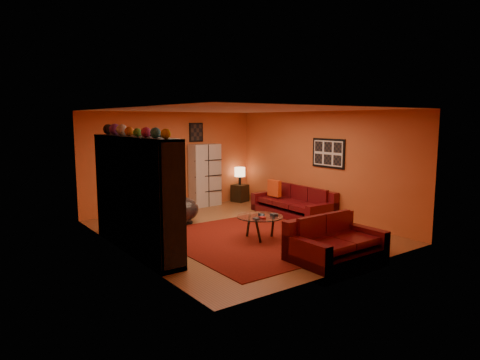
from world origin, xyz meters
TOP-DOWN VIEW (x-y plane):
  - floor at (0.00, 0.00)m, footprint 6.00×6.00m
  - ceiling at (0.00, 0.00)m, footprint 6.00×6.00m
  - wall_back at (0.00, 3.00)m, footprint 6.00×0.00m
  - wall_front at (0.00, -3.00)m, footprint 6.00×0.00m
  - wall_left at (-2.50, 0.00)m, footprint 0.00×6.00m
  - wall_right at (2.50, 0.00)m, footprint 0.00×6.00m
  - rug at (0.10, -0.70)m, footprint 3.60×3.60m
  - doorway at (-0.70, 2.96)m, footprint 0.95×0.10m
  - wall_art_right at (2.48, -0.30)m, footprint 0.03×1.00m
  - wall_art_back at (0.75, 2.98)m, footprint 0.42×0.03m
  - entertainment_unit at (-2.27, 0.00)m, footprint 0.45×3.00m
  - tv at (-2.23, 0.03)m, footprint 0.87×0.11m
  - sofa at (2.14, 0.46)m, footprint 1.00×2.30m
  - loveseat at (0.33, -2.41)m, footprint 1.67×1.01m
  - throw_pillow at (1.95, 1.05)m, footprint 0.12×0.42m
  - coffee_table at (0.03, -0.75)m, footprint 0.93×0.93m
  - storage_cabinet at (0.91, 2.80)m, footprint 0.89×0.45m
  - bowl_chair at (-0.60, 1.34)m, footprint 0.75×0.75m
  - side_table at (2.07, 2.75)m, footprint 0.49×0.49m
  - table_lamp at (2.07, 2.75)m, footprint 0.31×0.31m

SIDE VIEW (x-z plane):
  - floor at x=0.00m, z-range 0.00..0.00m
  - rug at x=0.10m, z-range 0.00..0.01m
  - side_table at x=2.07m, z-range 0.00..0.50m
  - loveseat at x=0.33m, z-range -0.14..0.71m
  - sofa at x=2.14m, z-range -0.14..0.71m
  - bowl_chair at x=-0.60m, z-range 0.02..0.63m
  - coffee_table at x=0.03m, z-range 0.19..0.66m
  - throw_pillow at x=1.95m, z-range 0.42..0.84m
  - storage_cabinet at x=0.91m, z-range 0.00..1.73m
  - table_lamp at x=2.07m, z-range 0.61..1.12m
  - tv at x=-2.23m, z-range 0.72..1.22m
  - doorway at x=-0.70m, z-range 0.00..2.04m
  - entertainment_unit at x=-2.27m, z-range 0.00..2.10m
  - wall_back at x=0.00m, z-range -1.70..4.30m
  - wall_front at x=0.00m, z-range -1.70..4.30m
  - wall_left at x=-2.50m, z-range -1.70..4.30m
  - wall_right at x=2.50m, z-range -1.70..4.30m
  - wall_art_right at x=2.48m, z-range 1.25..1.95m
  - wall_art_back at x=0.75m, z-range 1.79..2.31m
  - ceiling at x=0.00m, z-range 2.60..2.60m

